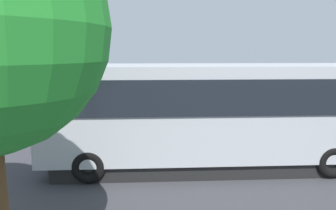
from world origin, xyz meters
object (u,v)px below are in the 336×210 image
Objects in this scene: spectator_centre at (160,117)px; spectator_far_left at (217,115)px; parked_motorcycle_silver at (230,134)px; tour_bus at (206,116)px; stunt_motorcycle at (146,99)px; spectator_right at (129,118)px; spectator_left at (188,116)px.

spectator_far_left is at bearing 178.42° from spectator_centre.
spectator_centre is 2.83m from parked_motorcycle_silver.
tour_bus is at bearing 68.16° from spectator_far_left.
stunt_motorcycle is (1.48, -8.42, -0.67)m from tour_bus.
parked_motorcycle_silver is 7.04m from stunt_motorcycle.
stunt_motorcycle is (2.64, -5.51, -0.08)m from spectator_far_left.
stunt_motorcycle is at bearing -80.03° from tour_bus.
spectator_right is 5.43m from stunt_motorcycle.
parked_motorcycle_silver is 1.00× the size of stunt_motorcycle.
spectator_left is at bearing 171.89° from spectator_right.
spectator_left reaches higher than spectator_far_left.
parked_motorcycle_silver is at bearing 107.79° from spectator_far_left.
tour_bus is at bearing 111.35° from spectator_centre.
spectator_left reaches higher than parked_motorcycle_silver.
spectator_far_left is 2.33m from spectator_centre.
stunt_motorcycle is (0.32, -5.45, -0.08)m from spectator_centre.
tour_bus is 6.00× the size of spectator_right.
stunt_motorcycle is at bearing -65.38° from parked_motorcycle_silver.
tour_bus is 5.57× the size of spectator_left.
tour_bus reaches higher than spectator_far_left.
tour_bus is at bearing 54.61° from parked_motorcycle_silver.
tour_bus is 2.75m from parked_motorcycle_silver.
spectator_left is at bearing 104.08° from stunt_motorcycle.
spectator_far_left is 0.97× the size of spectator_left.
spectator_centre is at bearing 175.28° from spectator_right.
spectator_far_left reaches higher than spectator_centre.
spectator_far_left is (-1.17, -2.91, -0.59)m from tour_bus.
spectator_centre is at bearing -11.93° from spectator_left.
spectator_right reaches higher than parked_motorcycle_silver.
parked_motorcycle_silver is at bearing 160.23° from spectator_centre.
spectator_left is at bearing -88.85° from tour_bus.
spectator_right reaches higher than stunt_motorcycle.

